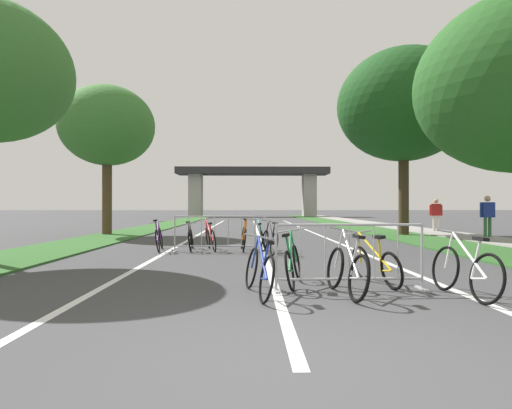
% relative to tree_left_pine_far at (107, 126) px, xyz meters
% --- Properties ---
extents(ground_plane, '(300.00, 300.00, 0.00)m').
position_rel_tree_left_pine_far_xyz_m(ground_plane, '(6.99, -15.93, -5.03)').
color(ground_plane, '#3D3D3F').
extents(grass_verge_left, '(2.52, 61.34, 0.05)m').
position_rel_tree_left_pine_far_xyz_m(grass_verge_left, '(0.64, 9.17, -5.00)').
color(grass_verge_left, '#2D5B26').
rests_on(grass_verge_left, ground).
extents(grass_verge_right, '(2.52, 61.34, 0.05)m').
position_rel_tree_left_pine_far_xyz_m(grass_verge_right, '(13.34, 9.17, -5.00)').
color(grass_verge_right, '#2D5B26').
rests_on(grass_verge_right, ground).
extents(sidewalk_path_right, '(2.26, 61.34, 0.08)m').
position_rel_tree_left_pine_far_xyz_m(sidewalk_path_right, '(15.73, 9.17, -4.99)').
color(sidewalk_path_right, gray).
rests_on(sidewalk_path_right, ground).
extents(lane_stripe_center, '(0.14, 35.49, 0.01)m').
position_rel_tree_left_pine_far_xyz_m(lane_stripe_center, '(6.99, 1.82, -5.02)').
color(lane_stripe_center, silver).
rests_on(lane_stripe_center, ground).
extents(lane_stripe_right_lane, '(0.14, 35.49, 0.01)m').
position_rel_tree_left_pine_far_xyz_m(lane_stripe_right_lane, '(9.79, 1.82, -5.02)').
color(lane_stripe_right_lane, silver).
rests_on(lane_stripe_right_lane, ground).
extents(lane_stripe_left_lane, '(0.14, 35.49, 0.01)m').
position_rel_tree_left_pine_far_xyz_m(lane_stripe_left_lane, '(4.19, 1.82, -5.02)').
color(lane_stripe_left_lane, silver).
rests_on(lane_stripe_left_lane, ground).
extents(overpass_bridge, '(19.63, 4.09, 6.36)m').
position_rel_tree_left_pine_far_xyz_m(overpass_bridge, '(6.99, 34.77, -0.33)').
color(overpass_bridge, '#2D2D30').
rests_on(overpass_bridge, ground).
extents(tree_left_pine_far, '(4.33, 4.33, 6.90)m').
position_rel_tree_left_pine_far_xyz_m(tree_left_pine_far, '(0.00, 0.00, 0.00)').
color(tree_left_pine_far, '#4C3823').
rests_on(tree_left_pine_far, ground).
extents(tree_right_cypress_far, '(5.95, 5.95, 8.44)m').
position_rel_tree_left_pine_far_xyz_m(tree_right_cypress_far, '(13.57, -0.56, 0.87)').
color(tree_right_cypress_far, '#3D2D1E').
rests_on(tree_right_cypress_far, ground).
extents(crowd_barrier_nearest, '(2.39, 0.51, 1.05)m').
position_rel_tree_left_pine_far_xyz_m(crowd_barrier_nearest, '(8.15, -12.73, -4.50)').
color(crowd_barrier_nearest, '#ADADB2').
rests_on(crowd_barrier_nearest, ground).
extents(crowd_barrier_second, '(2.40, 0.55, 1.05)m').
position_rel_tree_left_pine_far_xyz_m(crowd_barrier_second, '(5.58, -7.28, -4.50)').
color(crowd_barrier_second, '#ADADB2').
rests_on(crowd_barrier_second, ground).
extents(bicycle_black_0, '(0.44, 1.69, 0.89)m').
position_rel_tree_left_pine_far_xyz_m(bicycle_black_0, '(4.81, -6.74, -4.68)').
color(bicycle_black_0, black).
rests_on(bicycle_black_0, ground).
extents(bicycle_green_1, '(0.51, 1.62, 0.95)m').
position_rel_tree_left_pine_far_xyz_m(bicycle_green_1, '(7.30, -12.31, -4.66)').
color(bicycle_green_1, black).
rests_on(bicycle_green_1, ground).
extents(bicycle_blue_2, '(0.48, 1.73, 0.89)m').
position_rel_tree_left_pine_far_xyz_m(bicycle_blue_2, '(6.72, -13.08, -4.65)').
color(bicycle_blue_2, black).
rests_on(bicycle_blue_2, ground).
extents(bicycle_purple_3, '(0.57, 1.75, 0.94)m').
position_rel_tree_left_pine_far_xyz_m(bicycle_purple_3, '(3.89, -6.86, -4.65)').
color(bicycle_purple_3, black).
rests_on(bicycle_purple_3, ground).
extents(bicycle_orange_4, '(0.53, 1.76, 1.01)m').
position_rel_tree_left_pine_far_xyz_m(bicycle_orange_4, '(6.41, -6.82, -4.63)').
color(bicycle_orange_4, black).
rests_on(bicycle_orange_4, ground).
extents(bicycle_yellow_5, '(0.69, 1.58, 0.90)m').
position_rel_tree_left_pine_far_xyz_m(bicycle_yellow_5, '(8.69, -12.26, -4.68)').
color(bicycle_yellow_5, black).
rests_on(bicycle_yellow_5, ground).
extents(bicycle_red_6, '(0.72, 1.73, 0.97)m').
position_rel_tree_left_pine_far_xyz_m(bicycle_red_6, '(5.40, -6.72, -4.65)').
color(bicycle_red_6, black).
rests_on(bicycle_red_6, ground).
extents(bicycle_silver_7, '(0.48, 1.65, 1.00)m').
position_rel_tree_left_pine_far_xyz_m(bicycle_silver_7, '(8.01, -13.09, -4.65)').
color(bicycle_silver_7, black).
rests_on(bicycle_silver_7, ground).
extents(bicycle_white_8, '(0.54, 1.66, 0.97)m').
position_rel_tree_left_pine_far_xyz_m(bicycle_white_8, '(9.71, -13.23, -4.64)').
color(bicycle_white_8, black).
rests_on(bicycle_white_8, ground).
extents(bicycle_teal_9, '(0.50, 1.68, 1.00)m').
position_rel_tree_left_pine_far_xyz_m(bicycle_teal_9, '(6.97, -6.81, -4.66)').
color(bicycle_teal_9, black).
rests_on(bicycle_teal_9, ground).
extents(bicycle_black_10, '(0.50, 1.65, 0.95)m').
position_rel_tree_left_pine_far_xyz_m(bicycle_black_10, '(7.14, -7.66, -4.66)').
color(bicycle_black_10, black).
rests_on(bicycle_black_10, ground).
extents(pedestrian_with_backpack, '(0.64, 0.31, 1.76)m').
position_rel_tree_left_pine_far_xyz_m(pedestrian_with_backpack, '(16.33, -2.41, -3.95)').
color(pedestrian_with_backpack, '#33723F').
rests_on(pedestrian_with_backpack, ground).
extents(pedestrian_in_red_jacket, '(0.60, 0.40, 1.72)m').
position_rel_tree_left_pine_far_xyz_m(pedestrian_in_red_jacket, '(16.12, 1.81, -3.98)').
color(pedestrian_in_red_jacket, beige).
rests_on(pedestrian_in_red_jacket, ground).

